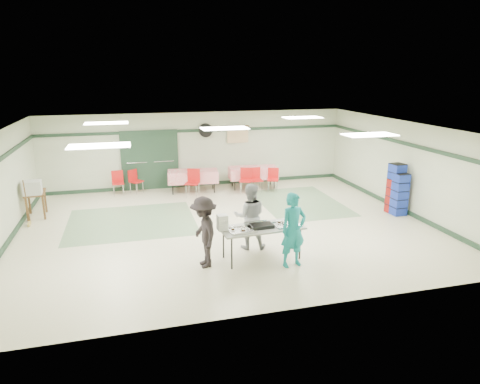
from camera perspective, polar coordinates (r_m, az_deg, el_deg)
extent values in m
plane|color=beige|center=(11.82, -1.94, -4.52)|extent=(11.00, 11.00, 0.00)
plane|color=white|center=(11.17, -2.07, 8.58)|extent=(11.00, 11.00, 0.00)
plane|color=beige|center=(15.75, -5.66, 5.65)|extent=(11.00, 0.00, 11.00)
plane|color=beige|center=(7.31, 5.93, -6.39)|extent=(11.00, 0.00, 11.00)
plane|color=beige|center=(13.70, 21.08, 3.14)|extent=(0.00, 9.00, 9.00)
cube|color=#1D3625|center=(15.61, -5.72, 8.16)|extent=(11.00, 0.06, 0.10)
cube|color=#1D3625|center=(16.00, -5.52, 1.08)|extent=(11.00, 0.06, 0.12)
cube|color=#1D3625|center=(11.93, -28.64, -6.02)|extent=(0.06, 9.00, 0.12)
cube|color=#1D3625|center=(13.56, 21.27, 6.02)|extent=(0.06, 9.00, 0.10)
cube|color=#1D3625|center=(13.99, 20.47, -2.02)|extent=(0.06, 9.00, 0.12)
cube|color=gray|center=(12.50, -14.25, -3.84)|extent=(3.50, 3.00, 0.01)
cube|color=gray|center=(14.00, 7.91, -1.39)|extent=(2.50, 3.50, 0.01)
cube|color=#979996|center=(15.56, -13.64, 4.03)|extent=(0.90, 0.06, 2.10)
cube|color=#979996|center=(15.60, -10.14, 4.26)|extent=(0.90, 0.06, 2.10)
cube|color=#1D3625|center=(15.55, -11.90, 4.13)|extent=(2.00, 0.03, 2.15)
cylinder|color=black|center=(15.63, -4.60, 8.20)|extent=(0.50, 0.10, 0.50)
cube|color=#DCB989|center=(15.92, -0.30, 7.66)|extent=(0.80, 0.02, 0.60)
cube|color=#A2A29E|center=(9.57, 2.94, -4.78)|extent=(1.92, 0.90, 0.04)
cylinder|color=black|center=(9.20, -1.11, -8.20)|extent=(0.04, 0.04, 0.72)
cylinder|color=black|center=(9.77, 8.01, -6.87)|extent=(0.04, 0.04, 0.72)
cylinder|color=black|center=(9.73, -2.22, -6.83)|extent=(0.04, 0.04, 0.72)
cylinder|color=black|center=(10.27, 6.48, -5.66)|extent=(0.04, 0.04, 0.72)
cube|color=silver|center=(9.70, 6.29, -4.37)|extent=(0.61, 0.48, 0.02)
cube|color=silver|center=(9.63, 2.42, -4.43)|extent=(0.58, 0.46, 0.02)
cube|color=silver|center=(9.30, 0.28, -5.16)|extent=(0.60, 0.47, 0.02)
cube|color=black|center=(9.51, 2.90, -4.53)|extent=(0.53, 0.35, 0.08)
cube|color=white|center=(9.30, -2.36, -4.11)|extent=(0.23, 0.22, 0.35)
imported|color=teal|center=(9.27, 7.12, -5.05)|extent=(0.66, 0.49, 1.64)
imported|color=gray|center=(10.13, 1.32, -3.26)|extent=(0.89, 0.76, 1.59)
imported|color=black|center=(9.22, -4.84, -5.36)|extent=(0.66, 1.05, 1.56)
cube|color=red|center=(15.50, 1.77, 3.26)|extent=(1.79, 0.91, 0.05)
cube|color=red|center=(15.54, 1.76, 2.57)|extent=(1.79, 0.92, 0.40)
cylinder|color=black|center=(15.19, -0.70, 1.53)|extent=(0.04, 0.04, 0.72)
cylinder|color=black|center=(15.47, 4.58, 1.74)|extent=(0.04, 0.04, 0.72)
cylinder|color=black|center=(15.74, -1.02, 2.04)|extent=(0.04, 0.04, 0.72)
cylinder|color=black|center=(16.01, 4.09, 2.23)|extent=(0.04, 0.04, 0.72)
cube|color=red|center=(15.03, -6.31, 2.78)|extent=(1.79, 0.93, 0.05)
cube|color=red|center=(15.08, -6.29, 2.07)|extent=(1.79, 0.94, 0.40)
cylinder|color=black|center=(14.84, -8.98, 0.99)|extent=(0.04, 0.04, 0.72)
cylinder|color=black|center=(14.89, -3.45, 1.21)|extent=(0.04, 0.04, 0.72)
cylinder|color=black|center=(15.39, -8.98, 1.53)|extent=(0.04, 0.04, 0.72)
cylinder|color=black|center=(15.45, -3.65, 1.74)|extent=(0.04, 0.04, 0.72)
cube|color=red|center=(14.94, 2.18, 1.59)|extent=(0.40, 0.40, 0.04)
cube|color=red|center=(15.05, 1.98, 2.56)|extent=(0.40, 0.04, 0.40)
cylinder|color=silver|center=(14.81, 1.76, 0.54)|extent=(0.02, 0.02, 0.42)
cylinder|color=silver|center=(14.90, 2.94, 0.63)|extent=(0.02, 0.02, 0.42)
cylinder|color=silver|center=(15.10, 1.41, 0.85)|extent=(0.02, 0.02, 0.42)
cylinder|color=silver|center=(15.19, 2.56, 0.93)|extent=(0.02, 0.02, 0.42)
cube|color=red|center=(14.83, 0.75, 1.52)|extent=(0.53, 0.53, 0.04)
cube|color=red|center=(14.96, 0.83, 2.52)|extent=(0.39, 0.19, 0.41)
cylinder|color=silver|center=(14.75, 0.06, 0.51)|extent=(0.02, 0.02, 0.43)
cylinder|color=silver|center=(14.72, 1.31, 0.47)|extent=(0.02, 0.02, 0.43)
cylinder|color=silver|center=(15.07, 0.20, 0.83)|extent=(0.02, 0.02, 0.43)
cylinder|color=silver|center=(15.03, 1.43, 0.80)|extent=(0.02, 0.02, 0.43)
cube|color=red|center=(15.13, 4.41, 1.64)|extent=(0.49, 0.49, 0.04)
cube|color=red|center=(15.25, 4.45, 2.55)|extent=(0.37, 0.17, 0.38)
cylinder|color=silver|center=(15.05, 3.79, 0.72)|extent=(0.02, 0.02, 0.40)
cylinder|color=silver|center=(15.04, 4.94, 0.68)|extent=(0.02, 0.02, 0.40)
cylinder|color=silver|center=(15.34, 3.85, 1.01)|extent=(0.02, 0.02, 0.40)
cylinder|color=silver|center=(15.33, 4.98, 0.98)|extent=(0.02, 0.02, 0.40)
cube|color=red|center=(14.45, -6.37, 1.18)|extent=(0.58, 0.58, 0.04)
cube|color=red|center=(14.58, -6.19, 2.28)|extent=(0.41, 0.22, 0.44)
cylinder|color=silver|center=(14.40, -7.20, 0.07)|extent=(0.02, 0.02, 0.46)
cylinder|color=silver|center=(14.31, -5.86, 0.01)|extent=(0.02, 0.02, 0.46)
cylinder|color=silver|center=(14.73, -6.81, 0.43)|extent=(0.02, 0.02, 0.46)
cylinder|color=silver|center=(14.63, -5.50, 0.37)|extent=(0.02, 0.02, 0.46)
cube|color=red|center=(15.27, -13.66, 1.37)|extent=(0.54, 0.54, 0.04)
cube|color=red|center=(15.34, -14.14, 2.22)|extent=(0.32, 0.28, 0.38)
cylinder|color=silver|center=(15.11, -13.65, 0.37)|extent=(0.02, 0.02, 0.40)
cylinder|color=silver|center=(15.31, -12.81, 0.62)|extent=(0.02, 0.02, 0.40)
cylinder|color=silver|center=(15.34, -14.41, 0.54)|extent=(0.02, 0.02, 0.40)
cylinder|color=silver|center=(15.53, -13.57, 0.79)|extent=(0.02, 0.02, 0.40)
cube|color=red|center=(15.16, -15.96, 1.14)|extent=(0.41, 0.41, 0.04)
cube|color=red|center=(15.28, -16.04, 2.07)|extent=(0.39, 0.06, 0.39)
cylinder|color=silver|center=(15.06, -16.45, 0.13)|extent=(0.02, 0.02, 0.41)
cylinder|color=silver|center=(15.07, -15.28, 0.23)|extent=(0.02, 0.02, 0.41)
cylinder|color=silver|center=(15.36, -16.49, 0.42)|extent=(0.02, 0.02, 0.41)
cylinder|color=silver|center=(15.37, -15.35, 0.52)|extent=(0.02, 0.02, 0.41)
cube|color=#1B2BA4|center=(13.37, 20.47, -0.27)|extent=(0.40, 0.40, 1.26)
cube|color=maroon|center=(13.54, 19.99, -0.51)|extent=(0.46, 0.46, 1.04)
cube|color=#1B2BA4|center=(13.50, 20.02, 0.45)|extent=(0.43, 0.43, 1.50)
cube|color=brown|center=(13.68, -25.69, -0.11)|extent=(0.62, 0.89, 0.05)
cube|color=brown|center=(13.47, -26.54, -2.09)|extent=(0.05, 0.05, 0.70)
cube|color=brown|center=(13.43, -24.70, -1.92)|extent=(0.05, 0.05, 0.70)
cube|color=brown|center=(14.14, -26.27, -1.27)|extent=(0.05, 0.05, 0.70)
cube|color=brown|center=(14.09, -24.51, -1.11)|extent=(0.05, 0.05, 0.70)
cube|color=#B1B1AC|center=(13.42, -25.96, 0.53)|extent=(0.52, 0.46, 0.38)
cylinder|color=brown|center=(13.02, -26.56, -1.21)|extent=(0.03, 0.21, 1.28)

